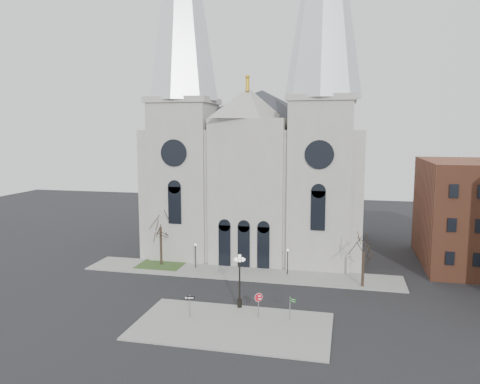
% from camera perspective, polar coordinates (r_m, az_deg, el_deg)
% --- Properties ---
extents(ground, '(160.00, 160.00, 0.00)m').
position_cam_1_polar(ground, '(49.98, -2.97, -13.53)').
color(ground, black).
rests_on(ground, ground).
extents(sidewalk_near, '(18.00, 10.00, 0.14)m').
position_cam_1_polar(sidewalk_near, '(44.76, -0.96, -16.01)').
color(sidewalk_near, gray).
rests_on(sidewalk_near, ground).
extents(sidewalk_far, '(40.00, 6.00, 0.14)m').
position_cam_1_polar(sidewalk_far, '(60.02, -0.04, -9.81)').
color(sidewalk_far, gray).
rests_on(sidewalk_far, ground).
extents(grass_patch, '(6.00, 5.00, 0.18)m').
position_cam_1_polar(grass_patch, '(64.19, -9.56, -8.75)').
color(grass_patch, '#2D4C20').
rests_on(grass_patch, ground).
extents(cathedral, '(33.00, 26.66, 54.00)m').
position_cam_1_polar(cathedral, '(68.92, 2.21, 7.95)').
color(cathedral, '#A19F96').
rests_on(cathedral, ground).
extents(bg_building_brick, '(14.00, 18.00, 14.00)m').
position_cam_1_polar(bg_building_brick, '(69.83, 26.99, -2.33)').
color(bg_building_brick, brown).
rests_on(bg_building_brick, ground).
extents(tree_left, '(3.20, 3.20, 7.50)m').
position_cam_1_polar(tree_left, '(62.89, -9.66, -3.93)').
color(tree_left, black).
rests_on(tree_left, ground).
extents(tree_right, '(3.20, 3.20, 6.00)m').
position_cam_1_polar(tree_right, '(55.52, 14.84, -6.79)').
color(tree_right, black).
rests_on(tree_right, ground).
extents(ped_lamp_left, '(0.32, 0.32, 3.26)m').
position_cam_1_polar(ped_lamp_left, '(61.44, -5.43, -7.25)').
color(ped_lamp_left, black).
rests_on(ped_lamp_left, sidewalk_far).
extents(ped_lamp_right, '(0.32, 0.32, 3.26)m').
position_cam_1_polar(ped_lamp_right, '(58.86, 5.83, -7.91)').
color(ped_lamp_right, black).
rests_on(ped_lamp_right, sidewalk_far).
extents(stop_sign, '(0.86, 0.23, 2.44)m').
position_cam_1_polar(stop_sign, '(45.83, 2.27, -13.00)').
color(stop_sign, slate).
rests_on(stop_sign, sidewalk_near).
extents(globe_lamp, '(1.46, 1.46, 5.51)m').
position_cam_1_polar(globe_lamp, '(47.71, -0.05, -9.98)').
color(globe_lamp, black).
rests_on(globe_lamp, sidewalk_near).
extents(one_way_sign, '(0.93, 0.29, 2.18)m').
position_cam_1_polar(one_way_sign, '(46.24, -6.15, -13.21)').
color(one_way_sign, slate).
rests_on(one_way_sign, sidewalk_near).
extents(street_name_sign, '(0.66, 0.33, 2.22)m').
position_cam_1_polar(street_name_sign, '(45.67, 6.21, -13.69)').
color(street_name_sign, slate).
rests_on(street_name_sign, sidewalk_near).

